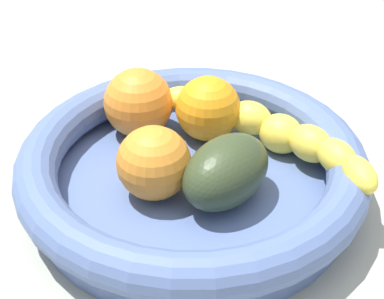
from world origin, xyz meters
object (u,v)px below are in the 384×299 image
at_px(orange_mid_left, 208,109).
at_px(avocado_dark, 226,172).
at_px(fruit_bowl, 192,169).
at_px(orange_mid_right, 138,103).
at_px(banana_draped_left, 275,131).
at_px(orange_front, 154,163).

relative_size(orange_mid_left, avocado_dark, 0.71).
relative_size(fruit_bowl, orange_mid_right, 4.57).
bearing_deg(fruit_bowl, banana_draped_left, -161.47).
xyz_separation_m(fruit_bowl, orange_mid_left, (-0.02, -0.06, 0.02)).
bearing_deg(banana_draped_left, orange_mid_left, -33.51).
xyz_separation_m(fruit_bowl, orange_front, (0.03, 0.02, 0.02)).
relative_size(orange_mid_right, avocado_dark, 0.76).
xyz_separation_m(banana_draped_left, orange_front, (0.11, 0.04, 0.01)).
height_order(orange_mid_right, avocado_dark, orange_mid_right).
bearing_deg(orange_mid_left, orange_front, 55.47).
relative_size(fruit_bowl, orange_front, 4.84).
bearing_deg(fruit_bowl, orange_mid_left, -109.00).
distance_m(fruit_bowl, banana_draped_left, 0.08).
distance_m(orange_mid_left, orange_mid_right, 0.07).
distance_m(banana_draped_left, avocado_dark, 0.08).
bearing_deg(avocado_dark, orange_front, -13.71).
height_order(banana_draped_left, orange_mid_right, orange_mid_right).
xyz_separation_m(orange_front, orange_mid_left, (-0.05, -0.08, -0.00)).
height_order(fruit_bowl, orange_mid_right, orange_mid_right).
relative_size(fruit_bowl, banana_draped_left, 1.79).
xyz_separation_m(banana_draped_left, avocado_dark, (0.05, 0.06, 0.00)).
bearing_deg(banana_draped_left, fruit_bowl, 18.53).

